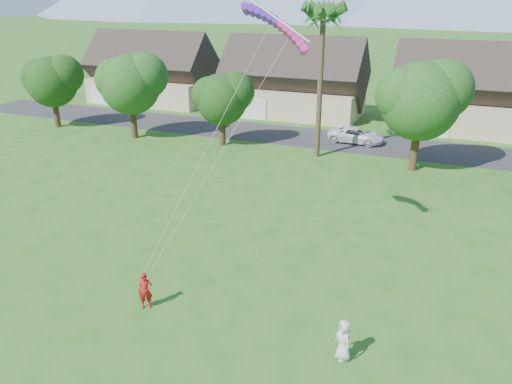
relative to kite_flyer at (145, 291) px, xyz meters
The scene contains 8 objects.
street 30.08m from the kite_flyer, 84.61° to the left, with size 90.00×7.00×0.01m, color #2D2D30.
kite_flyer is the anchor object (origin of this frame).
watcher 8.85m from the kite_flyer, ahead, with size 0.83×0.54×1.71m, color silver.
parked_car 30.09m from the kite_flyer, 84.25° to the left, with size 2.36×5.12×1.42m, color white.
houses_row 39.15m from the kite_flyer, 85.13° to the left, with size 72.75×8.19×8.86m.
tree_row 24.25m from the kite_flyer, 85.97° to the left, with size 62.27×6.67×8.45m.
fan_palm 26.78m from the kite_flyer, 88.07° to the left, with size 3.00×3.00×13.80m.
parafoil_kite 13.10m from the kite_flyer, 57.84° to the left, with size 3.47×1.18×0.50m.
Camera 1 is at (8.87, -11.40, 13.05)m, focal length 35.00 mm.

